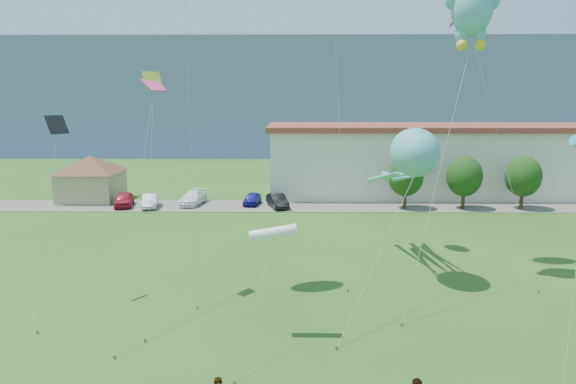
{
  "coord_description": "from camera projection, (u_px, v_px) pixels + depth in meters",
  "views": [
    {
      "loc": [
        -1.48,
        -18.09,
        10.95
      ],
      "look_at": [
        -1.77,
        8.0,
        6.34
      ],
      "focal_mm": 32.0,
      "sensor_mm": 36.0,
      "label": 1
    }
  ],
  "objects": [
    {
      "name": "warehouse",
      "position": [
        521.0,
        159.0,
        62.02
      ],
      "size": [
        61.0,
        15.0,
        8.2
      ],
      "color": "beige",
      "rests_on": "ground"
    },
    {
      "name": "small_kite_white",
      "position": [
        273.0,
        233.0,
        23.57
      ],
      "size": [
        1.68,
        5.59,
        5.44
      ],
      "color": "white",
      "rests_on": "ground"
    },
    {
      "name": "small_kite_purple",
      "position": [
        467.0,
        12.0,
        33.1
      ],
      "size": [
        4.08,
        7.19,
        17.73
      ],
      "color": "#B22EBA",
      "rests_on": "ground"
    },
    {
      "name": "small_kite_pink",
      "position": [
        150.0,
        112.0,
        27.3
      ],
      "size": [
        1.29,
        8.75,
        12.28
      ],
      "color": "#FB3786",
      "rests_on": "ground"
    },
    {
      "name": "tree_mid",
      "position": [
        464.0,
        176.0,
        52.41
      ],
      "size": [
        3.6,
        3.6,
        5.47
      ],
      "color": "#3F2B19",
      "rests_on": "ground"
    },
    {
      "name": "parked_car_silver",
      "position": [
        150.0,
        201.0,
        53.4
      ],
      "size": [
        2.16,
        4.36,
        1.37
      ],
      "primitive_type": "imported",
      "rotation": [
        0.0,
        0.0,
        0.17
      ],
      "color": "silver",
      "rests_on": "parking_strip"
    },
    {
      "name": "small_kite_black",
      "position": [
        55.0,
        144.0,
        27.21
      ],
      "size": [
        1.29,
        5.43,
        10.16
      ],
      "color": "black",
      "rests_on": "ground"
    },
    {
      "name": "parked_car_white",
      "position": [
        193.0,
        198.0,
        54.98
      ],
      "size": [
        2.65,
        5.19,
        1.44
      ],
      "primitive_type": "imported",
      "rotation": [
        0.0,
        0.0,
        -0.13
      ],
      "color": "white",
      "rests_on": "parking_strip"
    },
    {
      "name": "teddy_bear_kite",
      "position": [
        473.0,
        3.0,
        30.57
      ],
      "size": [
        7.01,
        9.42,
        19.25
      ],
      "color": "teal",
      "rests_on": "ground"
    },
    {
      "name": "parked_car_blue",
      "position": [
        252.0,
        199.0,
        54.86
      ],
      "size": [
        2.03,
        3.94,
        1.28
      ],
      "primitive_type": "imported",
      "rotation": [
        0.0,
        0.0,
        -0.14
      ],
      "color": "navy",
      "rests_on": "parking_strip"
    },
    {
      "name": "small_kite_yellow",
      "position": [
        152.0,
        108.0,
        27.8
      ],
      "size": [
        1.62,
        7.56,
        12.5
      ],
      "color": "yellow",
      "rests_on": "ground"
    },
    {
      "name": "pavilion",
      "position": [
        91.0,
        174.0,
        56.85
      ],
      "size": [
        9.2,
        9.2,
        5.0
      ],
      "color": "tan",
      "rests_on": "ground"
    },
    {
      "name": "hill_ridge",
      "position": [
        299.0,
        96.0,
        135.68
      ],
      "size": [
        160.0,
        50.0,
        25.0
      ],
      "primitive_type": "cube",
      "color": "slate",
      "rests_on": "ground"
    },
    {
      "name": "parking_strip",
      "position": [
        308.0,
        206.0,
        54.16
      ],
      "size": [
        70.0,
        6.0,
        0.06
      ],
      "primitive_type": "cube",
      "color": "#59544C",
      "rests_on": "ground"
    },
    {
      "name": "tree_far",
      "position": [
        523.0,
        177.0,
        52.35
      ],
      "size": [
        3.6,
        3.6,
        5.47
      ],
      "color": "#3F2B19",
      "rests_on": "ground"
    },
    {
      "name": "parked_car_red",
      "position": [
        124.0,
        200.0,
        53.84
      ],
      "size": [
        2.55,
        4.59,
        1.48
      ],
      "primitive_type": "imported",
      "rotation": [
        0.0,
        0.0,
        0.2
      ],
      "color": "#AE152D",
      "rests_on": "parking_strip"
    },
    {
      "name": "octopus_kite",
      "position": [
        409.0,
        162.0,
        31.89
      ],
      "size": [
        6.77,
        16.13,
        9.42
      ],
      "color": "teal",
      "rests_on": "ground"
    },
    {
      "name": "tree_near",
      "position": [
        406.0,
        176.0,
        52.48
      ],
      "size": [
        3.6,
        3.6,
        5.47
      ],
      "color": "#3F2B19",
      "rests_on": "ground"
    },
    {
      "name": "parked_car_black",
      "position": [
        277.0,
        201.0,
        53.38
      ],
      "size": [
        2.65,
        4.56,
        1.42
      ],
      "primitive_type": "imported",
      "rotation": [
        0.0,
        0.0,
        0.29
      ],
      "color": "black",
      "rests_on": "parking_strip"
    }
  ]
}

